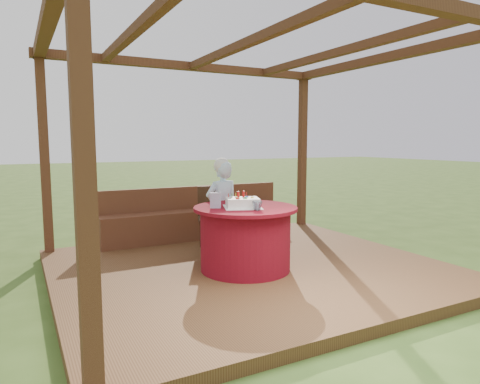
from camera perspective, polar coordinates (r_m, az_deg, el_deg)
name	(u,v)px	position (r m, az deg, el deg)	size (l,w,h in m)	color
ground	(249,275)	(5.37, 1.26, -10.95)	(60.00, 60.00, 0.00)	#34511B
deck	(249,270)	(5.35, 1.26, -10.34)	(4.50, 4.00, 0.12)	brown
pergola	(250,75)	(5.17, 1.34, 15.39)	(4.50, 4.00, 2.72)	brown
bench	(197,221)	(6.78, -5.78, -3.86)	(3.00, 0.42, 0.80)	brown
table	(245,238)	(5.06, 0.73, -6.12)	(1.21, 1.21, 0.75)	maroon
chair	(213,215)	(6.05, -3.59, -3.02)	(0.54, 0.54, 0.88)	#341F10
elderly_woman	(222,207)	(5.61, -2.42, -2.01)	(0.48, 0.33, 1.30)	#ABE2FF
birthday_cake	(243,203)	(4.93, 0.35, -1.42)	(0.54, 0.54, 0.19)	white
gift_bag	(216,200)	(4.90, -3.29, -1.11)	(0.12, 0.08, 0.18)	#C982AF
drinking_glass	(257,206)	(4.73, 2.31, -1.84)	(0.11, 0.11, 0.10)	white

